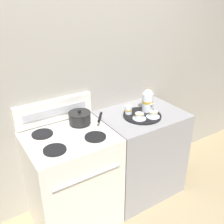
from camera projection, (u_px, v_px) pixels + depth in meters
ground_plane at (110, 200)px, 2.70m from camera, size 6.00×6.00×0.00m
wall_back at (91, 91)px, 2.47m from camera, size 6.00×0.05×2.20m
stove at (72, 179)px, 2.31m from camera, size 0.71×0.64×0.91m
control_panel at (54, 111)px, 2.28m from camera, size 0.70×0.05×0.21m
side_counter at (140, 153)px, 2.68m from camera, size 0.78×0.61×0.90m
saucepan at (80, 118)px, 2.28m from camera, size 0.30×0.28×0.13m
serving_tray at (142, 116)px, 2.44m from camera, size 0.36×0.36×0.01m
teapot at (148, 100)px, 2.47m from camera, size 0.11×0.17×0.24m
teacup_left at (139, 116)px, 2.35m from camera, size 0.12×0.12×0.06m
teacup_right at (153, 114)px, 2.39m from camera, size 0.12×0.12×0.06m
creamer_jug at (128, 110)px, 2.45m from camera, size 0.07×0.07×0.08m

